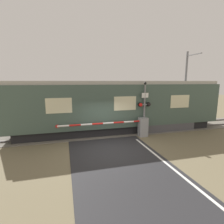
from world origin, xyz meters
The scene contains 7 objects.
ground_plane centered at (0.00, 0.00, 0.00)m, with size 80.00×80.00×0.00m, color #6B6047.
track_bed centered at (0.00, 3.31, 0.02)m, with size 36.00×3.20×0.13m.
train centered at (1.52, 3.31, 1.92)m, with size 15.41×2.76×3.75m.
crossing_barrier centered at (2.24, 1.56, 0.73)m, with size 5.97×0.44×1.30m.
signal_post centered at (2.85, 1.74, 2.09)m, with size 0.91×0.26×3.69m.
catenary_pole centered at (8.97, 5.58, 3.39)m, with size 0.20×1.90×6.47m.
roadside_fence centered at (5.17, 1.98, 0.55)m, with size 4.05×0.06×1.10m.
Camera 1 is at (-2.36, -9.00, 3.73)m, focal length 28.00 mm.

